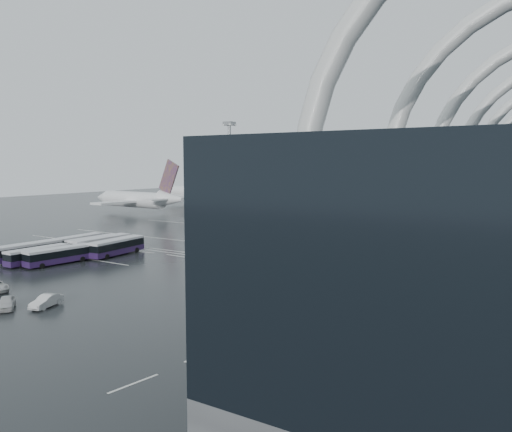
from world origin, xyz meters
The scene contains 26 objects.
ground centered at (0.00, 0.00, 0.00)m, with size 420.00×420.00×0.00m, color black.
lane_marking_near centered at (0.00, -2.00, 0.01)m, with size 120.00×0.25×0.01m, color silver.
lane_marking_mid centered at (0.00, 12.00, 0.01)m, with size 120.00×0.25×0.01m, color silver.
lane_marking_far centered at (0.00, 40.00, 0.01)m, with size 120.00×0.25×0.01m, color silver.
bus_bay_line_south centered at (-24.00, -16.00, 0.01)m, with size 28.00×0.25×0.01m, color silver.
bus_bay_line_north centered at (-24.00, 0.00, 0.01)m, with size 28.00×0.25×0.01m, color silver.
airliner_main centered at (5.88, 30.77, 4.43)m, with size 52.22×45.66×17.68m.
airliner_gate_b centered at (14.05, 90.20, 5.29)m, with size 60.87×54.15×21.15m.
airliner_gate_c centered at (14.55, 138.77, 5.18)m, with size 58.23×53.40×20.73m.
jet_remote_west centered at (-77.66, 53.40, 5.21)m, with size 46.31×37.30×20.18m.
jet_remote_mid centered at (-80.86, 96.97, 5.44)m, with size 48.28×38.87×21.06m.
jet_remote_far centered at (-84.44, 115.35, 4.83)m, with size 42.48×34.51×18.73m.
bus_row_near_a centered at (-31.84, -10.24, 1.69)m, with size 3.44×12.63×3.08m.
bus_row_near_b centered at (-27.75, -9.23, 1.66)m, with size 3.13×12.31×3.02m.
bus_row_near_c centered at (-24.30, -10.22, 1.88)m, with size 3.37×13.88×3.41m.
bus_row_near_d centered at (-19.75, -9.99, 1.83)m, with size 4.26×13.78×3.34m.
bus_row_far_a centered at (-30.65, -22.47, 1.78)m, with size 3.34×13.20×3.24m.
bus_row_far_b centered at (-25.75, -23.77, 1.65)m, with size 3.12×12.26×3.01m.
bus_row_far_c centered at (-21.91, -22.08, 1.72)m, with size 4.09×12.91×3.12m.
van_curve_b centered at (-2.57, -44.06, 0.82)m, with size 1.94×4.82×1.64m, color silver.
van_curve_c centered at (0.98, -40.77, 0.81)m, with size 1.71×4.90×1.62m, color silver.
floodlight_mast centered at (-6.37, 11.09, 17.48)m, with size 2.13×2.13×27.78m.
gse_cart_belly_a centered at (17.49, 19.57, 0.63)m, with size 2.31×1.37×1.26m, color gold.
gse_cart_belly_b centered at (20.75, 29.09, 0.54)m, with size 1.98×1.17×1.08m, color slate.
gse_cart_belly_d centered at (34.60, 19.97, 0.62)m, with size 2.26×1.33×1.23m, color slate.
gse_cart_belly_e centered at (18.48, 34.64, 0.63)m, with size 2.32×1.37×1.26m, color gold.
Camera 1 is at (57.86, -79.75, 18.60)m, focal length 35.00 mm.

